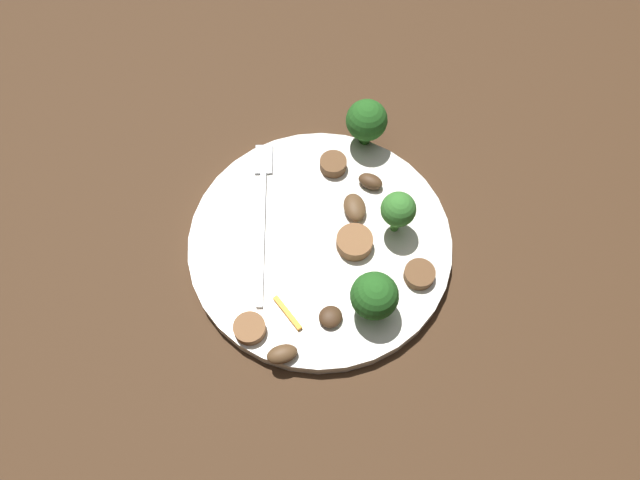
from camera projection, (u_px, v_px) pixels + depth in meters
name	position (u px, v px, depth m)	size (l,w,h in m)	color
ground_plane	(320.00, 247.00, 0.62)	(1.40, 1.40, 0.00)	#422B19
plate	(320.00, 243.00, 0.61)	(0.25, 0.25, 0.01)	white
fork	(262.00, 209.00, 0.62)	(0.17, 0.08, 0.00)	silver
broccoli_floret_0	(367.00, 121.00, 0.63)	(0.04, 0.04, 0.06)	#296420
broccoli_floret_1	(398.00, 210.00, 0.58)	(0.03, 0.03, 0.05)	#408630
broccoli_floret_2	(374.00, 296.00, 0.55)	(0.04, 0.04, 0.05)	#296420
sausage_slice_0	(250.00, 328.00, 0.56)	(0.03, 0.03, 0.01)	brown
sausage_slice_1	(419.00, 274.00, 0.58)	(0.03, 0.03, 0.01)	brown
sausage_slice_2	(354.00, 242.00, 0.60)	(0.03, 0.03, 0.01)	brown
sausage_slice_3	(333.00, 164.00, 0.64)	(0.03, 0.03, 0.01)	brown
mushroom_0	(282.00, 354.00, 0.55)	(0.03, 0.02, 0.01)	brown
mushroom_1	(370.00, 181.00, 0.63)	(0.03, 0.02, 0.01)	#4C331E
mushroom_2	(330.00, 317.00, 0.56)	(0.02, 0.02, 0.01)	#422B19
mushroom_3	(355.00, 207.00, 0.61)	(0.03, 0.02, 0.01)	brown
pepper_strip_0	(287.00, 313.00, 0.57)	(0.04, 0.00, 0.00)	orange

